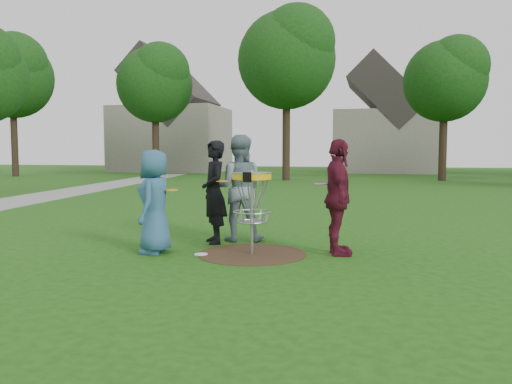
% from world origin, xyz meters
% --- Properties ---
extents(ground, '(100.00, 100.00, 0.00)m').
position_xyz_m(ground, '(0.00, 0.00, 0.00)').
color(ground, '#19470F').
rests_on(ground, ground).
extents(dirt_patch, '(1.80, 1.80, 0.01)m').
position_xyz_m(dirt_patch, '(0.00, 0.00, 0.00)').
color(dirt_patch, '#47331E').
rests_on(dirt_patch, ground).
extents(concrete_path, '(7.75, 39.92, 0.02)m').
position_xyz_m(concrete_path, '(-10.00, 8.00, 0.01)').
color(concrete_path, '#9E9E99').
rests_on(concrete_path, ground).
extents(player_blue, '(0.63, 0.89, 1.71)m').
position_xyz_m(player_blue, '(-1.59, -0.26, 0.86)').
color(player_blue, '#2C5A7B').
rests_on(player_blue, ground).
extents(player_black, '(0.74, 0.82, 1.88)m').
position_xyz_m(player_black, '(-0.90, 0.82, 0.94)').
color(player_black, black).
rests_on(player_black, ground).
extents(player_grey, '(1.09, 0.92, 1.99)m').
position_xyz_m(player_grey, '(-0.54, 1.18, 1.00)').
color(player_grey, slate).
rests_on(player_grey, ground).
extents(player_maroon, '(0.67, 1.17, 1.88)m').
position_xyz_m(player_maroon, '(1.37, 0.26, 0.94)').
color(player_maroon, '#5A1426').
rests_on(player_maroon, ground).
extents(disc_on_grass, '(0.22, 0.22, 0.02)m').
position_xyz_m(disc_on_grass, '(-0.79, -0.25, 0.01)').
color(disc_on_grass, white).
rests_on(disc_on_grass, ground).
extents(disc_golf_basket, '(0.66, 0.67, 1.38)m').
position_xyz_m(disc_golf_basket, '(0.00, -0.00, 1.02)').
color(disc_golf_basket, '#9EA0A5').
rests_on(disc_golf_basket, ground).
extents(held_discs, '(2.63, 1.36, 0.19)m').
position_xyz_m(held_discs, '(-0.33, 0.39, 1.15)').
color(held_discs, '#FDA11C').
rests_on(held_discs, ground).
extents(tree_row, '(51.20, 17.42, 9.90)m').
position_xyz_m(tree_row, '(0.44, 20.67, 6.21)').
color(tree_row, '#38281C').
rests_on(tree_row, ground).
extents(house_row, '(44.50, 10.65, 11.62)m').
position_xyz_m(house_row, '(4.78, 33.07, 4.14)').
color(house_row, gray).
rests_on(house_row, ground).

